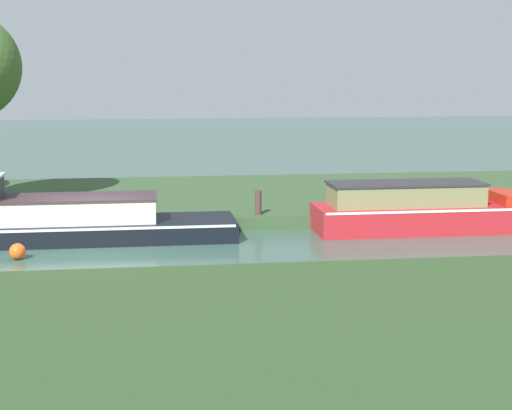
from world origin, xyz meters
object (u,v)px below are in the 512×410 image
(black_barge, at_px, (71,221))
(red_narrowboat, at_px, (417,209))
(mooring_post_near, at_px, (258,203))
(channel_buoy, at_px, (17,251))

(black_barge, distance_m, red_narrowboat, 10.12)
(mooring_post_near, height_order, channel_buoy, mooring_post_near)
(black_barge, relative_size, channel_buoy, 20.52)
(channel_buoy, bearing_deg, mooring_post_near, 27.37)
(black_barge, xyz_separation_m, red_narrowboat, (10.12, -0.00, 0.08))
(red_narrowboat, xyz_separation_m, mooring_post_near, (-4.61, 1.23, 0.12))
(red_narrowboat, bearing_deg, mooring_post_near, 165.07)
(black_barge, xyz_separation_m, mooring_post_near, (5.51, 1.23, 0.20))
(red_narrowboat, distance_m, mooring_post_near, 4.77)
(channel_buoy, bearing_deg, red_narrowboat, 11.21)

